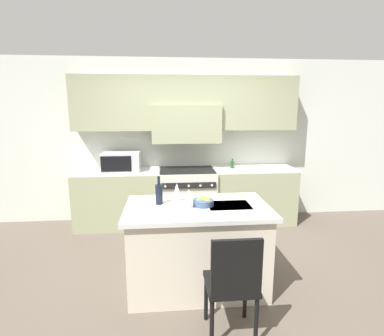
% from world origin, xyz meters
% --- Properties ---
extents(ground_plane, '(10.00, 10.00, 0.00)m').
position_xyz_m(ground_plane, '(0.00, 0.00, 0.00)').
color(ground_plane, brown).
extents(back_cabinetry, '(10.00, 0.46, 2.70)m').
position_xyz_m(back_cabinetry, '(0.00, 1.85, 1.60)').
color(back_cabinetry, silver).
rests_on(back_cabinetry, ground_plane).
extents(back_counter, '(3.57, 0.62, 0.93)m').
position_xyz_m(back_counter, '(-0.00, 1.60, 0.46)').
color(back_counter, gray).
rests_on(back_counter, ground_plane).
extents(range_stove, '(0.91, 0.70, 0.92)m').
position_xyz_m(range_stove, '(-0.00, 1.58, 0.46)').
color(range_stove, beige).
rests_on(range_stove, ground_plane).
extents(microwave, '(0.59, 0.42, 0.29)m').
position_xyz_m(microwave, '(-1.04, 1.60, 1.07)').
color(microwave, '#B7B7BC').
rests_on(microwave, back_counter).
extents(kitchen_island, '(1.49, 0.88, 0.91)m').
position_xyz_m(kitchen_island, '(-0.02, -0.20, 0.46)').
color(kitchen_island, beige).
rests_on(kitchen_island, ground_plane).
extents(island_chair, '(0.42, 0.40, 0.94)m').
position_xyz_m(island_chair, '(0.18, -0.99, 0.53)').
color(island_chair, black).
rests_on(island_chair, ground_plane).
extents(wine_bottle, '(0.08, 0.08, 0.30)m').
position_xyz_m(wine_bottle, '(-0.42, -0.10, 1.03)').
color(wine_bottle, black).
rests_on(wine_bottle, kitchen_island).
extents(wine_glass_near, '(0.08, 0.08, 0.21)m').
position_xyz_m(wine_glass_near, '(-0.12, -0.27, 1.05)').
color(wine_glass_near, white).
rests_on(wine_glass_near, kitchen_island).
extents(wine_glass_far, '(0.08, 0.08, 0.21)m').
position_xyz_m(wine_glass_far, '(-0.23, -0.04, 1.05)').
color(wine_glass_far, white).
rests_on(wine_glass_far, kitchen_island).
extents(fruit_bowl, '(0.22, 0.22, 0.09)m').
position_xyz_m(fruit_bowl, '(0.04, -0.19, 0.95)').
color(fruit_bowl, '#384C6B').
rests_on(fruit_bowl, kitchen_island).
extents(oil_bottle_on_counter, '(0.06, 0.06, 0.16)m').
position_xyz_m(oil_bottle_on_counter, '(0.75, 1.61, 0.99)').
color(oil_bottle_on_counter, '#194723').
rests_on(oil_bottle_on_counter, back_counter).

